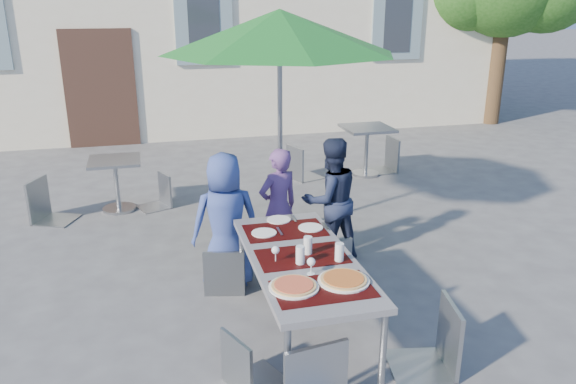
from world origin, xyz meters
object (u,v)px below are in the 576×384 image
object	(u,v)px
chair_3	(246,329)
bg_chair_l_0	(42,175)
patio_umbrella	(280,33)
pizza_near_left	(294,286)
bg_chair_r_0	(157,172)
child_1	(278,207)
cafe_table_0	(116,177)
cafe_table_1	(367,141)
chair_2	(327,233)
chair_0	(224,243)
chair_5	(324,346)
child_2	(330,200)
chair_1	(284,242)
child_0	(226,221)
bg_chair_l_1	(301,142)
pizza_near_right	(344,280)
chair_4	(440,297)
dining_table	(302,263)
bg_chair_r_1	(387,135)

from	to	relation	value
chair_3	bg_chair_l_0	size ratio (longest dim) A/B	0.81
patio_umbrella	pizza_near_left	bearing A→B (deg)	-101.77
patio_umbrella	bg_chair_r_0	xyz separation A→B (m)	(-1.40, 1.28, -1.84)
child_1	cafe_table_0	xyz separation A→B (m)	(-1.71, 2.10, -0.17)
chair_3	patio_umbrella	world-z (taller)	patio_umbrella
child_1	bg_chair_r_0	bearing A→B (deg)	-80.76
cafe_table_1	chair_2	bearing A→B (deg)	-117.66
chair_0	cafe_table_1	xyz separation A→B (m)	(2.77, 3.26, 0.05)
chair_5	child_2	bearing A→B (deg)	70.61
chair_1	patio_umbrella	world-z (taller)	patio_umbrella
chair_0	patio_umbrella	world-z (taller)	patio_umbrella
child_0	child_2	world-z (taller)	same
chair_2	child_1	bearing A→B (deg)	116.92
chair_2	bg_chair_l_1	xyz separation A→B (m)	(0.71, 3.48, 0.02)
pizza_near_right	chair_1	bearing A→B (deg)	93.99
patio_umbrella	cafe_table_1	bearing A→B (deg)	45.88
child_2	bg_chair_l_1	size ratio (longest dim) A/B	1.33
patio_umbrella	cafe_table_0	world-z (taller)	patio_umbrella
chair_3	chair_4	size ratio (longest dim) A/B	0.82
chair_1	cafe_table_1	xyz separation A→B (m)	(2.19, 3.32, 0.07)
pizza_near_right	cafe_table_0	bearing A→B (deg)	113.26
dining_table	cafe_table_1	size ratio (longest dim) A/B	2.33
dining_table	patio_umbrella	xyz separation A→B (m)	(0.37, 2.26, 1.65)
child_2	chair_0	bearing A→B (deg)	10.66
pizza_near_left	chair_5	xyz separation A→B (m)	(0.06, -0.54, -0.16)
dining_table	pizza_near_right	world-z (taller)	pizza_near_right
child_0	child_1	distance (m)	0.70
child_1	pizza_near_right	bearing A→B (deg)	70.74
chair_4	cafe_table_0	size ratio (longest dim) A/B	1.45
patio_umbrella	bg_chair_r_1	size ratio (longest dim) A/B	2.55
patio_umbrella	chair_3	bearing A→B (deg)	-108.46
child_1	bg_chair_l_1	size ratio (longest dim) A/B	1.25
cafe_table_0	child_0	bearing A→B (deg)	-65.75
child_0	chair_0	bearing A→B (deg)	69.09
pizza_near_right	chair_0	bearing A→B (deg)	114.98
dining_table	cafe_table_0	xyz separation A→B (m)	(-1.56, 3.54, -0.23)
bg_chair_r_0	pizza_near_left	bearing A→B (deg)	-78.46
dining_table	child_1	bearing A→B (deg)	83.89
chair_3	cafe_table_0	bearing A→B (deg)	103.96
chair_1	bg_chair_r_0	size ratio (longest dim) A/B	0.98
chair_4	child_1	bearing A→B (deg)	109.31
child_2	cafe_table_1	distance (m)	3.19
cafe_table_0	cafe_table_1	bearing A→B (deg)	9.98
cafe_table_1	bg_chair_r_0	bearing A→B (deg)	-168.49
bg_chair_r_0	child_0	bearing A→B (deg)	-76.92
bg_chair_r_0	cafe_table_0	bearing A→B (deg)	-179.68
cafe_table_0	chair_4	bearing A→B (deg)	-59.74
chair_2	bg_chair_l_0	xyz separation A→B (m)	(-2.91, 2.58, 0.04)
child_0	child_2	xyz separation A→B (m)	(1.17, 0.33, -0.00)
pizza_near_right	bg_chair_r_1	distance (m)	5.46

